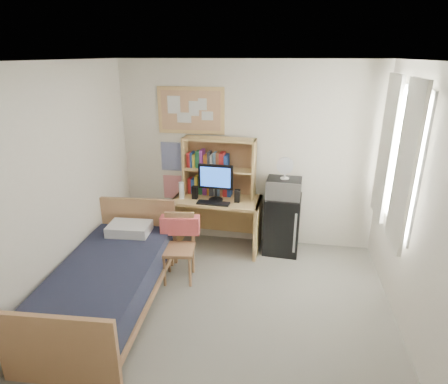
% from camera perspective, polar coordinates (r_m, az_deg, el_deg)
% --- Properties ---
extents(floor, '(3.60, 4.20, 0.02)m').
position_cam_1_polar(floor, '(4.05, -0.53, -20.86)').
color(floor, gray).
rests_on(floor, ground).
extents(ceiling, '(3.60, 4.20, 0.02)m').
position_cam_1_polar(ceiling, '(3.05, -0.70, 19.27)').
color(ceiling, silver).
rests_on(ceiling, wall_back).
extents(wall_back, '(3.60, 0.04, 2.60)m').
position_cam_1_polar(wall_back, '(5.30, 3.42, 5.47)').
color(wall_back, white).
rests_on(wall_back, floor).
extents(wall_left, '(0.04, 4.20, 2.60)m').
position_cam_1_polar(wall_left, '(4.04, -26.63, -1.55)').
color(wall_left, white).
rests_on(wall_left, floor).
extents(wall_right, '(0.04, 4.20, 2.60)m').
position_cam_1_polar(wall_right, '(3.52, 29.73, -5.17)').
color(wall_right, white).
rests_on(wall_right, floor).
extents(window_unit, '(0.10, 1.40, 1.70)m').
position_cam_1_polar(window_unit, '(4.49, 24.97, 4.82)').
color(window_unit, white).
rests_on(window_unit, wall_right).
extents(curtain_left, '(0.04, 0.55, 1.70)m').
position_cam_1_polar(curtain_left, '(4.11, 25.90, 3.37)').
color(curtain_left, white).
rests_on(curtain_left, wall_right).
extents(curtain_right, '(0.04, 0.55, 1.70)m').
position_cam_1_polar(curtain_right, '(4.86, 23.49, 6.09)').
color(curtain_right, white).
rests_on(curtain_right, wall_right).
extents(bulletin_board, '(0.94, 0.03, 0.64)m').
position_cam_1_polar(bulletin_board, '(5.30, -5.06, 12.27)').
color(bulletin_board, tan).
rests_on(bulletin_board, wall_back).
extents(poster_wave, '(0.30, 0.01, 0.42)m').
position_cam_1_polar(poster_wave, '(5.53, -8.05, 5.39)').
color(poster_wave, '#26399A').
rests_on(poster_wave, wall_back).
extents(poster_japan, '(0.28, 0.01, 0.36)m').
position_cam_1_polar(poster_japan, '(5.67, -7.82, 0.79)').
color(poster_japan, red).
rests_on(poster_japan, wall_back).
extents(desk, '(1.24, 0.67, 0.76)m').
position_cam_1_polar(desk, '(5.37, -1.07, -4.79)').
color(desk, '#E0B56D').
rests_on(desk, floor).
extents(desk_chair, '(0.47, 0.47, 0.84)m').
position_cam_1_polar(desk_chair, '(4.65, -6.97, -8.64)').
color(desk_chair, tan).
rests_on(desk_chair, floor).
extents(mini_fridge, '(0.51, 0.51, 0.82)m').
position_cam_1_polar(mini_fridge, '(5.33, 8.81, -4.84)').
color(mini_fridge, black).
rests_on(mini_fridge, floor).
extents(bed, '(1.12, 2.07, 0.55)m').
position_cam_1_polar(bed, '(4.38, -17.23, -13.62)').
color(bed, black).
rests_on(bed, floor).
extents(hutch, '(1.02, 0.31, 0.82)m').
position_cam_1_polar(hutch, '(5.22, -0.73, 3.78)').
color(hutch, '#E0B56D').
rests_on(hutch, desk).
extents(monitor, '(0.48, 0.06, 0.51)m').
position_cam_1_polar(monitor, '(5.08, -1.27, 1.40)').
color(monitor, black).
rests_on(monitor, desk).
extents(keyboard, '(0.45, 0.16, 0.02)m').
position_cam_1_polar(keyboard, '(5.03, -1.64, -1.71)').
color(keyboard, black).
rests_on(keyboard, desk).
extents(speaker_left, '(0.08, 0.08, 0.18)m').
position_cam_1_polar(speaker_left, '(5.21, -4.46, -0.08)').
color(speaker_left, black).
rests_on(speaker_left, desk).
extents(speaker_right, '(0.08, 0.08, 0.18)m').
position_cam_1_polar(speaker_right, '(5.07, 2.03, -0.61)').
color(speaker_right, black).
rests_on(speaker_right, desk).
extents(water_bottle, '(0.07, 0.07, 0.24)m').
position_cam_1_polar(water_bottle, '(5.22, -6.49, 0.23)').
color(water_bottle, white).
rests_on(water_bottle, desk).
extents(hoodie, '(0.50, 0.21, 0.23)m').
position_cam_1_polar(hoodie, '(4.72, -6.72, -5.01)').
color(hoodie, '#E75A58').
rests_on(hoodie, desk_chair).
extents(microwave, '(0.48, 0.37, 0.26)m').
position_cam_1_polar(microwave, '(5.11, 9.12, 0.59)').
color(microwave, '#BABABF').
rests_on(microwave, mini_fridge).
extents(desk_fan, '(0.23, 0.23, 0.28)m').
position_cam_1_polar(desk_fan, '(5.03, 9.29, 3.49)').
color(desk_fan, white).
rests_on(desk_fan, microwave).
extents(pillow, '(0.53, 0.38, 0.12)m').
position_cam_1_polar(pillow, '(4.82, -14.22, -5.43)').
color(pillow, white).
rests_on(pillow, bed).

